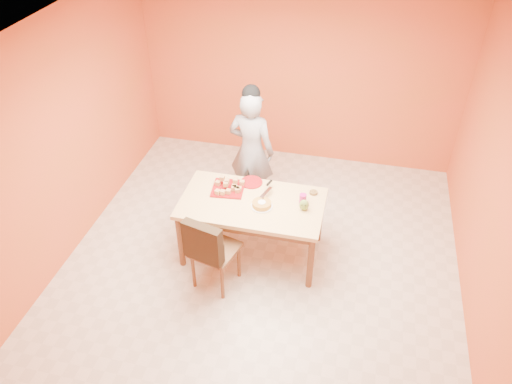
% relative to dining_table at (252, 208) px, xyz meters
% --- Properties ---
extents(floor, '(5.00, 5.00, 0.00)m').
position_rel_dining_table_xyz_m(floor, '(0.15, -0.24, -0.67)').
color(floor, beige).
rests_on(floor, ground).
extents(ceiling, '(5.00, 5.00, 0.00)m').
position_rel_dining_table_xyz_m(ceiling, '(0.15, -0.24, 2.03)').
color(ceiling, white).
rests_on(ceiling, wall_back).
extents(wall_back, '(4.50, 0.00, 4.50)m').
position_rel_dining_table_xyz_m(wall_back, '(0.15, 2.26, 0.68)').
color(wall_back, '#D95232').
rests_on(wall_back, floor).
extents(wall_left, '(0.00, 5.00, 5.00)m').
position_rel_dining_table_xyz_m(wall_left, '(-2.10, -0.24, 0.68)').
color(wall_left, '#D95232').
rests_on(wall_left, floor).
extents(wall_right, '(0.00, 5.00, 5.00)m').
position_rel_dining_table_xyz_m(wall_right, '(2.40, -0.24, 0.68)').
color(wall_right, '#D95232').
rests_on(wall_right, floor).
extents(dining_table, '(1.60, 0.90, 0.76)m').
position_rel_dining_table_xyz_m(dining_table, '(0.00, 0.00, 0.00)').
color(dining_table, '#DCB573').
rests_on(dining_table, floor).
extents(dining_chair, '(0.56, 0.62, 0.99)m').
position_rel_dining_table_xyz_m(dining_chair, '(-0.27, -0.57, -0.15)').
color(dining_chair, brown).
rests_on(dining_chair, floor).
extents(pastry_pile, '(0.32, 0.32, 0.11)m').
position_rel_dining_table_xyz_m(pastry_pile, '(-0.32, 0.16, 0.17)').
color(pastry_pile, tan).
rests_on(pastry_pile, pastry_platter).
extents(person, '(0.65, 0.47, 1.64)m').
position_rel_dining_table_xyz_m(person, '(-0.23, 0.94, 0.15)').
color(person, gray).
rests_on(person, floor).
extents(pastry_platter, '(0.39, 0.39, 0.02)m').
position_rel_dining_table_xyz_m(pastry_platter, '(-0.32, 0.16, 0.10)').
color(pastry_platter, maroon).
rests_on(pastry_platter, dining_table).
extents(red_dinner_plate, '(0.28, 0.28, 0.02)m').
position_rel_dining_table_xyz_m(red_dinner_plate, '(-0.09, 0.35, 0.10)').
color(red_dinner_plate, maroon).
rests_on(red_dinner_plate, dining_table).
extents(white_cake_plate, '(0.27, 0.27, 0.01)m').
position_rel_dining_table_xyz_m(white_cake_plate, '(0.12, -0.06, 0.10)').
color(white_cake_plate, white).
rests_on(white_cake_plate, dining_table).
extents(sponge_cake, '(0.23, 0.23, 0.05)m').
position_rel_dining_table_xyz_m(sponge_cake, '(0.12, -0.06, 0.13)').
color(sponge_cake, gold).
rests_on(sponge_cake, white_cake_plate).
extents(cake_server, '(0.11, 0.23, 0.01)m').
position_rel_dining_table_xyz_m(cake_server, '(0.13, 0.12, 0.16)').
color(cake_server, silver).
rests_on(cake_server, sponge_cake).
extents(egg_ornament, '(0.13, 0.12, 0.13)m').
position_rel_dining_table_xyz_m(egg_ornament, '(0.58, -0.01, 0.16)').
color(egg_ornament, olive).
rests_on(egg_ornament, dining_table).
extents(magenta_glass, '(0.09, 0.09, 0.11)m').
position_rel_dining_table_xyz_m(magenta_glass, '(0.55, 0.11, 0.15)').
color(magenta_glass, '#B51B70').
rests_on(magenta_glass, dining_table).
extents(checker_tin, '(0.09, 0.09, 0.03)m').
position_rel_dining_table_xyz_m(checker_tin, '(0.65, 0.31, 0.11)').
color(checker_tin, '#32200D').
rests_on(checker_tin, dining_table).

